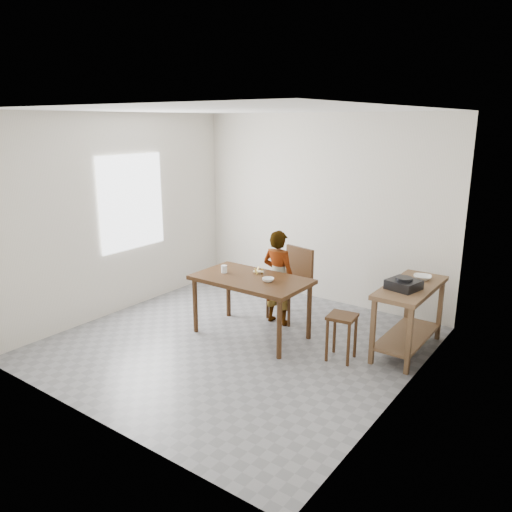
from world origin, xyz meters
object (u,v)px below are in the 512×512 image
Objects in this scene: dining_chair at (289,285)px; stool at (341,337)px; prep_counter at (408,318)px; dining_table at (251,307)px; child at (278,277)px.

dining_chair is 1.82× the size of stool.
stool is (-0.52, -0.64, -0.14)m from prep_counter.
dining_chair is at bearing 83.97° from dining_table.
child is 0.25m from dining_chair.
stool is at bearing -19.87° from dining_chair.
child reaches higher than prep_counter.
prep_counter is (1.72, 0.70, 0.03)m from dining_table.
dining_chair reaches higher than dining_table.
dining_table is 1.21m from stool.
stool is at bearing 3.01° from dining_table.
dining_table is at bearing 84.91° from child.
stool is at bearing -129.32° from prep_counter.
prep_counter is 1.26× the size of dining_chair.
child is at bearing -88.00° from dining_chair.
child is at bearing 85.17° from dining_table.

